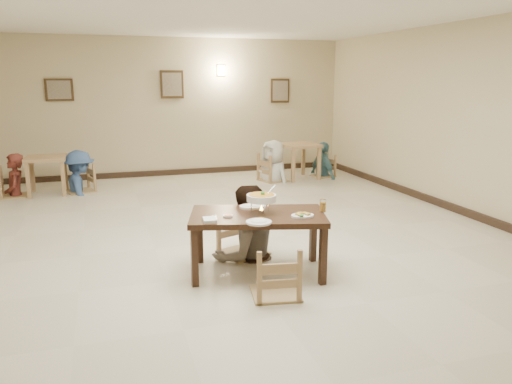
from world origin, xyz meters
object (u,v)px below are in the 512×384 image
object	(u,v)px
bg_chair_ll	(13,168)
main_table	(258,221)
bg_chair_rr	(323,156)
bg_chair_rl	(273,156)
bg_chair_lr	(79,165)
bg_diner_b	(77,150)
bg_diner_a	(12,154)
bg_table_left	(46,164)
bg_diner_d	(324,142)
chair_near	(276,247)
curry_warmer	(261,198)
main_diner	(245,185)
chair_far	(243,212)
drink_glass	(323,206)
bg_diner_c	(273,140)
bg_table_right	(299,150)

from	to	relation	value
bg_chair_ll	main_table	bearing A→B (deg)	-152.06
bg_chair_rr	bg_chair_rl	bearing A→B (deg)	-97.94
bg_chair_lr	bg_diner_b	distance (m)	0.28
bg_chair_rr	bg_diner_a	distance (m)	6.23
bg_chair_lr	bg_table_left	bearing A→B (deg)	-106.39
bg_chair_ll	bg_diner_d	xyz separation A→B (m)	(6.22, 0.08, 0.25)
bg_chair_rl	bg_diner_a	bearing A→B (deg)	71.43
main_table	chair_near	size ratio (longest dim) A/B	1.62
main_table	curry_warmer	bearing A→B (deg)	26.76
chair_near	bg_chair_lr	bearing A→B (deg)	-60.75
bg_diner_a	main_diner	bearing A→B (deg)	30.50
chair_near	bg_chair_rr	world-z (taller)	chair_near
chair_far	bg_chair_rr	size ratio (longest dim) A/B	1.16
main_diner	drink_glass	size ratio (longest dim) A/B	12.86
chair_near	bg_diner_c	bearing A→B (deg)	-99.68
chair_near	bg_diner_d	size ratio (longest dim) A/B	0.65
bg_chair_rr	bg_diner_a	xyz separation A→B (m)	(-6.22, -0.08, 0.34)
bg_diner_b	bg_diner_c	xyz separation A→B (m)	(3.88, -0.08, 0.06)
chair_near	bg_table_right	distance (m)	6.06
chair_near	bg_diner_c	size ratio (longest dim) A/B	0.58
bg_diner_b	bg_diner_d	world-z (taller)	bg_diner_b
main_diner	curry_warmer	world-z (taller)	main_diner
main_table	bg_diner_d	distance (m)	5.84
main_table	bg_table_left	distance (m)	5.55
bg_chair_rl	bg_diner_a	distance (m)	5.02
bg_chair_ll	bg_diner_a	world-z (taller)	bg_diner_a
chair_far	bg_diner_c	xyz separation A→B (m)	(1.86, 4.20, 0.34)
bg_diner_c	bg_table_left	bearing A→B (deg)	-116.38
main_table	curry_warmer	world-z (taller)	curry_warmer
bg_chair_rl	bg_diner_b	bearing A→B (deg)	70.59
chair_far	bg_chair_lr	size ratio (longest dim) A/B	1.02
drink_glass	bg_table_right	xyz separation A→B (m)	(1.77, 5.05, -0.12)
bg_chair_lr	bg_diner_a	world-z (taller)	bg_diner_a
bg_chair_ll	bg_chair_rr	world-z (taller)	bg_chair_ll
bg_chair_rl	bg_diner_a	world-z (taller)	bg_diner_a
bg_table_left	bg_chair_rr	world-z (taller)	bg_chair_rr
curry_warmer	bg_table_right	distance (m)	5.48
main_diner	bg_table_right	world-z (taller)	main_diner
bg_chair_lr	bg_diner_c	distance (m)	3.90
bg_chair_rr	bg_table_right	bearing A→B (deg)	-99.37
chair_far	bg_diner_c	bearing A→B (deg)	45.56
bg_chair_lr	bg_chair_rr	world-z (taller)	bg_chair_lr
bg_chair_rl	bg_diner_b	xyz separation A→B (m)	(-3.88, 0.08, 0.26)
main_table	bg_chair_ll	distance (m)	5.80
bg_chair_lr	bg_chair_rl	size ratio (longest dim) A/B	0.96
main_table	bg_diner_c	world-z (taller)	bg_diner_c
bg_table_right	bg_chair_lr	xyz separation A→B (m)	(-4.49, 0.01, -0.10)
chair_far	drink_glass	size ratio (longest dim) A/B	7.73
curry_warmer	bg_chair_rr	world-z (taller)	curry_warmer
drink_glass	bg_chair_ll	size ratio (longest dim) A/B	0.13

